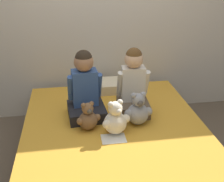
# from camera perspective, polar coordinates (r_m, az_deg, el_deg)

# --- Properties ---
(ground_plane) EXTENTS (14.00, 14.00, 0.00)m
(ground_plane) POSITION_cam_1_polar(r_m,az_deg,el_deg) (2.84, 0.64, -14.73)
(ground_plane) COLOR brown
(wall_behind_bed) EXTENTS (8.00, 0.06, 2.50)m
(wall_behind_bed) POSITION_cam_1_polar(r_m,az_deg,el_deg) (3.35, -2.48, 15.44)
(wall_behind_bed) COLOR beige
(wall_behind_bed) RESTS_ON ground_plane
(bed) EXTENTS (1.69, 2.00, 0.42)m
(bed) POSITION_cam_1_polar(r_m,az_deg,el_deg) (2.71, 0.66, -11.33)
(bed) COLOR #473828
(bed) RESTS_ON ground_plane
(child_on_left) EXTENTS (0.38, 0.39, 0.66)m
(child_on_left) POSITION_cam_1_polar(r_m,az_deg,el_deg) (2.68, -5.47, 0.32)
(child_on_left) COLOR black
(child_on_left) RESTS_ON bed
(child_on_right) EXTENTS (0.32, 0.33, 0.66)m
(child_on_right) POSITION_cam_1_polar(r_m,az_deg,el_deg) (2.73, 4.33, 1.16)
(child_on_right) COLOR brown
(child_on_right) RESTS_ON bed
(teddy_bear_held_by_left_child) EXTENTS (0.22, 0.17, 0.27)m
(teddy_bear_held_by_left_child) POSITION_cam_1_polar(r_m,az_deg,el_deg) (2.53, -4.87, -5.45)
(teddy_bear_held_by_left_child) COLOR brown
(teddy_bear_held_by_left_child) RESTS_ON bed
(teddy_bear_held_by_right_child) EXTENTS (0.27, 0.20, 0.32)m
(teddy_bear_held_by_right_child) POSITION_cam_1_polar(r_m,az_deg,el_deg) (2.60, 5.29, -4.02)
(teddy_bear_held_by_right_child) COLOR #939399
(teddy_bear_held_by_right_child) RESTS_ON bed
(teddy_bear_between_children) EXTENTS (0.25, 0.20, 0.32)m
(teddy_bear_between_children) POSITION_cam_1_polar(r_m,az_deg,el_deg) (2.45, 0.70, -5.83)
(teddy_bear_between_children) COLOR silver
(teddy_bear_between_children) RESTS_ON bed
(pillow_at_headboard) EXTENTS (0.46, 0.30, 0.11)m
(pillow_at_headboard) POSITION_cam_1_polar(r_m,az_deg,el_deg) (3.27, -1.61, 1.01)
(pillow_at_headboard) COLOR beige
(pillow_at_headboard) RESTS_ON bed
(sign_card) EXTENTS (0.21, 0.15, 0.00)m
(sign_card) POSITION_cam_1_polar(r_m,az_deg,el_deg) (2.44, 0.32, -9.63)
(sign_card) COLOR white
(sign_card) RESTS_ON bed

